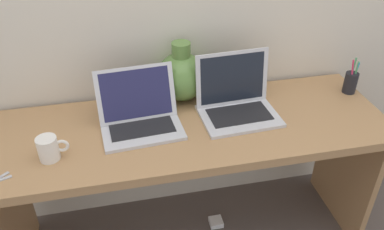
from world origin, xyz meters
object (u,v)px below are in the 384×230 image
green_vase (181,76)px  pen_cup (351,82)px  laptop_left (139,112)px  laptop_right (236,98)px  coffee_mug (49,148)px  power_brick (216,222)px

green_vase → pen_cup: 0.81m
laptop_left → pen_cup: bearing=3.3°
laptop_right → green_vase: size_ratio=1.24×
coffee_mug → laptop_left: bearing=23.3°
power_brick → laptop_right: bearing=11.4°
laptop_right → coffee_mug: 0.80m
laptop_right → pen_cup: 0.59m
laptop_left → green_vase: bearing=39.6°
green_vase → pen_cup: (0.80, -0.12, -0.06)m
laptop_left → coffee_mug: laptop_left is taller
green_vase → power_brick: (0.14, -0.18, -0.82)m
pen_cup → power_brick: pen_cup is taller
laptop_right → green_vase: green_vase is taller
laptop_right → coffee_mug: laptop_right is taller
coffee_mug → power_brick: coffee_mug is taller
coffee_mug → pen_cup: 1.38m
green_vase → pen_cup: size_ratio=1.59×
green_vase → coffee_mug: green_vase is taller
laptop_right → green_vase: (-0.21, 0.17, 0.05)m
laptop_right → laptop_left: bearing=-178.4°
green_vase → power_brick: bearing=-51.5°
green_vase → coffee_mug: size_ratio=2.38×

